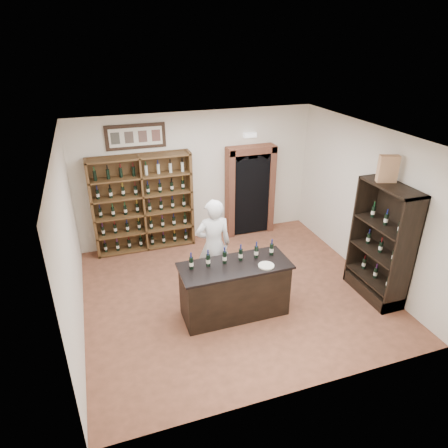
# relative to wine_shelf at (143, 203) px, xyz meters

# --- Properties ---
(floor) EXTENTS (5.50, 5.50, 0.00)m
(floor) POSITION_rel_wine_shelf_xyz_m (1.30, -2.33, -1.10)
(floor) COLOR brown
(floor) RESTS_ON ground
(ceiling) EXTENTS (5.50, 5.50, 0.00)m
(ceiling) POSITION_rel_wine_shelf_xyz_m (1.30, -2.33, 1.90)
(ceiling) COLOR white
(ceiling) RESTS_ON wall_back
(wall_back) EXTENTS (5.50, 0.04, 3.00)m
(wall_back) POSITION_rel_wine_shelf_xyz_m (1.30, 0.17, 0.40)
(wall_back) COLOR silver
(wall_back) RESTS_ON ground
(wall_left) EXTENTS (0.04, 5.00, 3.00)m
(wall_left) POSITION_rel_wine_shelf_xyz_m (-1.45, -2.33, 0.40)
(wall_left) COLOR silver
(wall_left) RESTS_ON ground
(wall_right) EXTENTS (0.04, 5.00, 3.00)m
(wall_right) POSITION_rel_wine_shelf_xyz_m (4.05, -2.33, 0.40)
(wall_right) COLOR silver
(wall_right) RESTS_ON ground
(wine_shelf) EXTENTS (2.20, 0.38, 2.20)m
(wine_shelf) POSITION_rel_wine_shelf_xyz_m (0.00, 0.00, 0.00)
(wine_shelf) COLOR brown
(wine_shelf) RESTS_ON ground
(framed_picture) EXTENTS (1.25, 0.04, 0.52)m
(framed_picture) POSITION_rel_wine_shelf_xyz_m (0.00, 0.14, 1.45)
(framed_picture) COLOR black
(framed_picture) RESTS_ON wall_back
(arched_doorway) EXTENTS (1.17, 0.35, 2.17)m
(arched_doorway) POSITION_rel_wine_shelf_xyz_m (2.55, -0.00, 0.04)
(arched_doorway) COLOR black
(arched_doorway) RESTS_ON ground
(emergency_light) EXTENTS (0.30, 0.10, 0.10)m
(emergency_light) POSITION_rel_wine_shelf_xyz_m (2.55, 0.09, 1.30)
(emergency_light) COLOR white
(emergency_light) RESTS_ON wall_back
(tasting_counter) EXTENTS (1.88, 0.78, 1.00)m
(tasting_counter) POSITION_rel_wine_shelf_xyz_m (1.10, -2.93, -0.61)
(tasting_counter) COLOR black
(tasting_counter) RESTS_ON ground
(counter_bottle_0) EXTENTS (0.07, 0.07, 0.30)m
(counter_bottle_0) POSITION_rel_wine_shelf_xyz_m (0.38, -2.82, 0.01)
(counter_bottle_0) COLOR black
(counter_bottle_0) RESTS_ON tasting_counter
(counter_bottle_1) EXTENTS (0.07, 0.07, 0.30)m
(counter_bottle_1) POSITION_rel_wine_shelf_xyz_m (0.67, -2.82, 0.01)
(counter_bottle_1) COLOR black
(counter_bottle_1) RESTS_ON tasting_counter
(counter_bottle_2) EXTENTS (0.07, 0.07, 0.30)m
(counter_bottle_2) POSITION_rel_wine_shelf_xyz_m (0.96, -2.82, 0.01)
(counter_bottle_2) COLOR black
(counter_bottle_2) RESTS_ON tasting_counter
(counter_bottle_3) EXTENTS (0.07, 0.07, 0.30)m
(counter_bottle_3) POSITION_rel_wine_shelf_xyz_m (1.24, -2.82, 0.01)
(counter_bottle_3) COLOR black
(counter_bottle_3) RESTS_ON tasting_counter
(counter_bottle_4) EXTENTS (0.07, 0.07, 0.30)m
(counter_bottle_4) POSITION_rel_wine_shelf_xyz_m (1.53, -2.82, 0.01)
(counter_bottle_4) COLOR black
(counter_bottle_4) RESTS_ON tasting_counter
(counter_bottle_5) EXTENTS (0.07, 0.07, 0.30)m
(counter_bottle_5) POSITION_rel_wine_shelf_xyz_m (1.82, -2.82, 0.01)
(counter_bottle_5) COLOR black
(counter_bottle_5) RESTS_ON tasting_counter
(side_cabinet) EXTENTS (0.48, 1.20, 2.20)m
(side_cabinet) POSITION_rel_wine_shelf_xyz_m (3.82, -3.23, -0.35)
(side_cabinet) COLOR black
(side_cabinet) RESTS_ON ground
(shopkeeper) EXTENTS (0.70, 0.48, 1.85)m
(shopkeeper) POSITION_rel_wine_shelf_xyz_m (1.00, -2.05, -0.18)
(shopkeeper) COLOR silver
(shopkeeper) RESTS_ON ground
(plate) EXTENTS (0.27, 0.27, 0.02)m
(plate) POSITION_rel_wine_shelf_xyz_m (1.58, -3.14, -0.09)
(plate) COLOR beige
(plate) RESTS_ON tasting_counter
(wine_crate) EXTENTS (0.36, 0.24, 0.46)m
(wine_crate) POSITION_rel_wine_shelf_xyz_m (3.79, -3.05, 1.33)
(wine_crate) COLOR tan
(wine_crate) RESTS_ON side_cabinet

